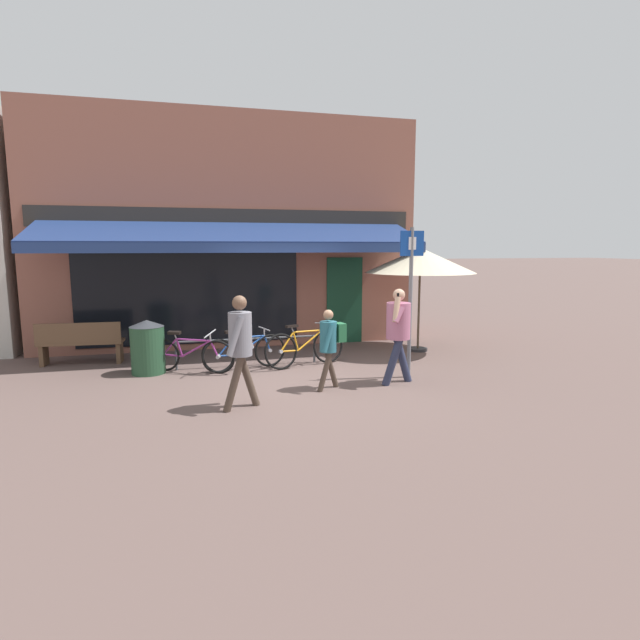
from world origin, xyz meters
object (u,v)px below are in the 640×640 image
at_px(parking_sign, 411,288).
at_px(cafe_parasol, 420,261).
at_px(bicycle_purple, 190,354).
at_px(pedestrian_adult, 398,326).
at_px(park_bench, 81,342).
at_px(bicycle_blue, 245,352).
at_px(pedestrian_second_adult, 240,340).
at_px(pedestrian_child, 330,340).
at_px(litter_bin, 148,347).
at_px(bicycle_orange, 305,347).

bearing_deg(parking_sign, cafe_parasol, 60.61).
relative_size(bicycle_purple, pedestrian_adult, 0.99).
bearing_deg(bicycle_purple, park_bench, 175.04).
bearing_deg(bicycle_blue, parking_sign, -40.00).
relative_size(bicycle_blue, pedestrian_second_adult, 0.98).
distance_m(pedestrian_child, cafe_parasol, 3.93).
relative_size(bicycle_purple, cafe_parasol, 0.67).
xyz_separation_m(bicycle_purple, pedestrian_adult, (3.49, -1.65, 0.65)).
distance_m(bicycle_purple, bicycle_blue, 1.02).
height_order(litter_bin, park_bench, litter_bin).
bearing_deg(bicycle_blue, pedestrian_adult, -48.88).
bearing_deg(bicycle_blue, pedestrian_second_adult, -112.51).
xyz_separation_m(litter_bin, parking_sign, (4.62, -1.48, 1.13)).
bearing_deg(parking_sign, pedestrian_child, -166.51).
xyz_separation_m(parking_sign, park_bench, (-5.98, 2.55, -1.17)).
height_order(bicycle_purple, pedestrian_second_adult, pedestrian_second_adult).
height_order(bicycle_blue, pedestrian_second_adult, pedestrian_second_adult).
distance_m(bicycle_purple, parking_sign, 4.27).
relative_size(cafe_parasol, park_bench, 1.51).
distance_m(pedestrian_second_adult, litter_bin, 2.96).
height_order(pedestrian_child, litter_bin, pedestrian_child).
bearing_deg(bicycle_orange, parking_sign, -55.87).
distance_m(pedestrian_adult, litter_bin, 4.65).
xyz_separation_m(pedestrian_second_adult, litter_bin, (-1.49, 2.51, -0.51)).
bearing_deg(pedestrian_adult, litter_bin, -13.32).
height_order(pedestrian_adult, litter_bin, pedestrian_adult).
xyz_separation_m(litter_bin, cafe_parasol, (5.81, 0.63, 1.54)).
bearing_deg(park_bench, parking_sign, -19.42).
distance_m(parking_sign, park_bench, 6.61).
xyz_separation_m(bicycle_orange, pedestrian_adult, (1.28, -1.64, 0.63)).
height_order(bicycle_blue, pedestrian_adult, pedestrian_adult).
distance_m(pedestrian_adult, parking_sign, 0.80).
bearing_deg(bicycle_orange, pedestrian_child, -105.95).
distance_m(parking_sign, cafe_parasol, 2.46).
bearing_deg(cafe_parasol, bicycle_orange, -164.11).
height_order(pedestrian_child, pedestrian_second_adult, pedestrian_second_adult).
xyz_separation_m(bicycle_orange, pedestrian_child, (0.05, -1.69, 0.46)).
bearing_deg(litter_bin, bicycle_orange, -3.32).
bearing_deg(pedestrian_second_adult, cafe_parasol, -145.02).
xyz_separation_m(bicycle_blue, bicycle_orange, (1.19, 0.01, 0.02)).
relative_size(bicycle_orange, litter_bin, 1.72).
height_order(pedestrian_adult, cafe_parasol, cafe_parasol).
bearing_deg(pedestrian_adult, bicycle_purple, -15.53).
bearing_deg(cafe_parasol, pedestrian_second_adult, -143.93).
bearing_deg(cafe_parasol, bicycle_blue, -168.59).
bearing_deg(pedestrian_second_adult, parking_sign, -162.80).
height_order(bicycle_orange, park_bench, park_bench).
bearing_deg(litter_bin, bicycle_blue, -5.72).
bearing_deg(park_bench, bicycle_purple, -26.50).
height_order(bicycle_blue, bicycle_orange, bicycle_orange).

